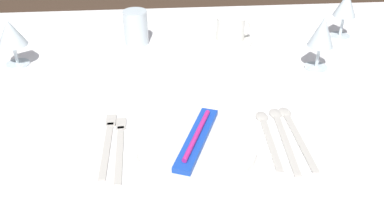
{
  "coord_description": "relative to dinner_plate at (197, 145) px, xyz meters",
  "views": [
    {
      "loc": [
        -0.03,
        -0.95,
        1.29
      ],
      "look_at": [
        0.04,
        -0.15,
        0.76
      ],
      "focal_mm": 39.71,
      "sensor_mm": 36.0,
      "label": 1
    }
  ],
  "objects": [
    {
      "name": "fork_inner",
      "position": [
        -0.18,
        0.03,
        -0.01
      ],
      "size": [
        0.02,
        0.22,
        0.0
      ],
      "color": "beige",
      "rests_on": "dining_table"
    },
    {
      "name": "dinner_plate",
      "position": [
        0.0,
        0.0,
        0.0
      ],
      "size": [
        0.25,
        0.25,
        0.02
      ],
      "primitive_type": "cylinder",
      "color": "white",
      "rests_on": "dining_table"
    },
    {
      "name": "spoon_tea",
      "position": [
        0.22,
        0.04,
        -0.01
      ],
      "size": [
        0.03,
        0.23,
        0.01
      ],
      "color": "beige",
      "rests_on": "dining_table"
    },
    {
      "name": "saucer_left",
      "position": [
        0.15,
        0.51,
        -0.0
      ],
      "size": [
        0.14,
        0.14,
        0.01
      ],
      "primitive_type": "cylinder",
      "color": "white",
      "rests_on": "dining_table"
    },
    {
      "name": "dining_table",
      "position": [
        -0.04,
        0.27,
        -0.09
      ],
      "size": [
        1.8,
        1.11,
        0.74
      ],
      "color": "white",
      "rests_on": "ground"
    },
    {
      "name": "wine_glass_centre",
      "position": [
        0.5,
        0.52,
        0.09
      ],
      "size": [
        0.07,
        0.07,
        0.14
      ],
      "color": "silver",
      "rests_on": "dining_table"
    },
    {
      "name": "wine_glass_left",
      "position": [
        0.36,
        0.32,
        0.09
      ],
      "size": [
        0.07,
        0.07,
        0.15
      ],
      "color": "silver",
      "rests_on": "dining_table"
    },
    {
      "name": "coffee_cup_left",
      "position": [
        0.15,
        0.51,
        0.04
      ],
      "size": [
        0.11,
        0.09,
        0.07
      ],
      "color": "white",
      "rests_on": "saucer_left"
    },
    {
      "name": "toothbrush_package",
      "position": [
        0.0,
        0.0,
        0.02
      ],
      "size": [
        0.11,
        0.21,
        0.02
      ],
      "color": "blue",
      "rests_on": "dinner_plate"
    },
    {
      "name": "wine_glass_right",
      "position": [
        -0.46,
        0.41,
        0.08
      ],
      "size": [
        0.08,
        0.08,
        0.13
      ],
      "color": "silver",
      "rests_on": "dining_table"
    },
    {
      "name": "fork_outer",
      "position": [
        -0.16,
        0.02,
        -0.01
      ],
      "size": [
        0.02,
        0.21,
        0.0
      ],
      "color": "beige",
      "rests_on": "dining_table"
    },
    {
      "name": "drink_tumbler",
      "position": [
        -0.14,
        0.52,
        0.04
      ],
      "size": [
        0.07,
        0.07,
        0.1
      ],
      "color": "silver",
      "rests_on": "dining_table"
    },
    {
      "name": "spoon_dessert",
      "position": [
        0.19,
        0.04,
        -0.01
      ],
      "size": [
        0.03,
        0.23,
        0.01
      ],
      "color": "beige",
      "rests_on": "dining_table"
    },
    {
      "name": "spoon_soup",
      "position": [
        0.16,
        0.04,
        -0.01
      ],
      "size": [
        0.03,
        0.21,
        0.01
      ],
      "color": "beige",
      "rests_on": "dining_table"
    }
  ]
}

